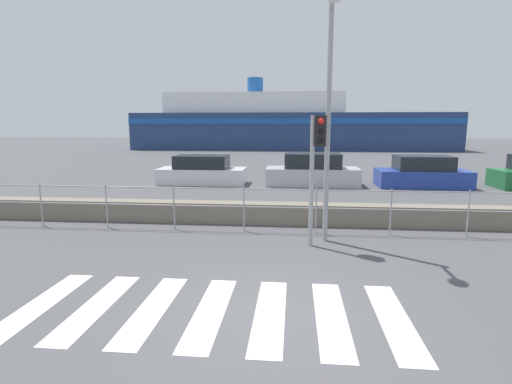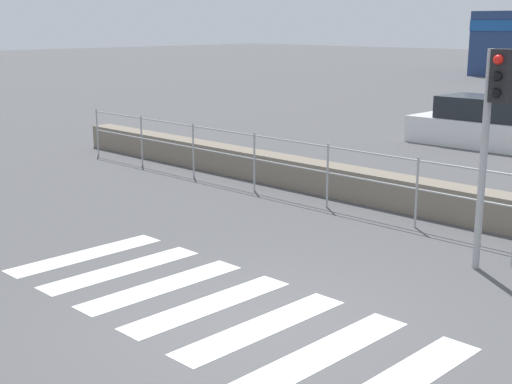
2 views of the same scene
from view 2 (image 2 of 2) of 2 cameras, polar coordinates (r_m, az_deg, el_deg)
ground_plane at (r=8.12m, az=0.33°, el=-10.67°), size 160.00×160.00×0.00m
crosswalk at (r=8.70m, az=-3.80°, el=-8.98°), size 5.85×2.40×0.01m
seawall at (r=12.37m, az=18.52°, el=-1.44°), size 23.02×0.55×0.59m
harbor_fence at (r=11.50m, az=16.74°, el=0.10°), size 20.75×0.04×1.19m
traffic_light_far at (r=9.86m, az=18.50°, el=6.18°), size 0.34×0.32×2.99m
parked_car_white at (r=20.62m, az=17.94°, el=5.10°), size 4.09×1.75×1.35m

